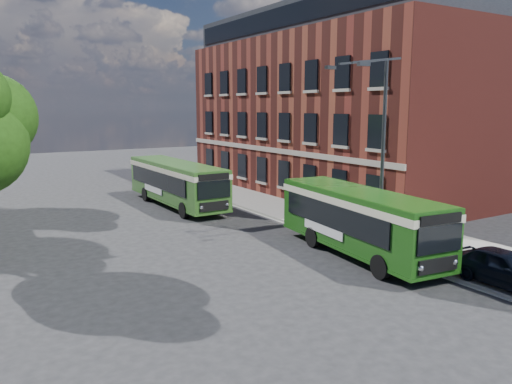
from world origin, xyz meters
TOP-DOWN VIEW (x-y plane):
  - ground at (0.00, 0.00)m, footprint 120.00×120.00m
  - pavement at (7.00, 8.00)m, footprint 6.00×48.00m
  - kerb_line at (3.95, 8.00)m, footprint 0.12×48.00m
  - brick_office at (14.00, 12.00)m, footprint 12.10×26.00m
  - street_lamp at (4.84, -2.00)m, footprint 2.96×2.38m
  - bus_stop_sign at (5.60, -4.20)m, footprint 0.35×0.08m
  - bus_front at (3.20, -2.64)m, footprint 3.62×10.04m
  - bus_rear at (0.60, 12.60)m, footprint 2.71×11.56m
  - parked_car at (4.80, -8.83)m, footprint 1.83×4.19m
  - pedestrian_a at (4.60, -6.00)m, footprint 0.80×0.72m
  - pedestrian_b at (4.88, -5.50)m, footprint 0.77×0.60m

SIDE VIEW (x-z plane):
  - ground at x=0.00m, z-range 0.00..0.00m
  - kerb_line at x=3.95m, z-range 0.00..0.01m
  - pavement at x=7.00m, z-range 0.00..0.15m
  - parked_car at x=4.80m, z-range 0.15..1.56m
  - pedestrian_b at x=4.88m, z-range 0.15..1.71m
  - pedestrian_a at x=4.60m, z-range 0.15..1.98m
  - bus_stop_sign at x=5.60m, z-range 0.25..2.77m
  - bus_front at x=3.20m, z-range 0.32..3.34m
  - bus_rear at x=0.60m, z-range 0.32..3.34m
  - street_lamp at x=4.84m, z-range 0.29..9.29m
  - brick_office at x=14.00m, z-range -0.13..14.07m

